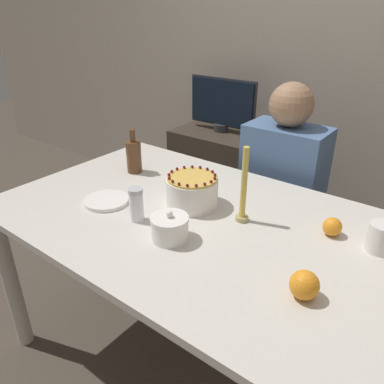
{
  "coord_description": "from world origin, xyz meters",
  "views": [
    {
      "loc": [
        0.7,
        -1.0,
        1.49
      ],
      "look_at": [
        -0.11,
        0.06,
        0.83
      ],
      "focal_mm": 35.0,
      "sensor_mm": 36.0,
      "label": 1
    }
  ],
  "objects_px": {
    "candle": "(244,192)",
    "bottle": "(134,156)",
    "sugar_bowl": "(170,228)",
    "sugar_shaker": "(136,204)",
    "cake": "(192,191)",
    "person_man_blue_shirt": "(280,208)",
    "tv_monitor": "(222,104)"
  },
  "relations": [
    {
      "from": "bottle",
      "to": "cake",
      "type": "bearing_deg",
      "value": -13.26
    },
    {
      "from": "cake",
      "to": "tv_monitor",
      "type": "bearing_deg",
      "value": 117.77
    },
    {
      "from": "bottle",
      "to": "candle",
      "type": "bearing_deg",
      "value": -7.34
    },
    {
      "from": "person_man_blue_shirt",
      "to": "tv_monitor",
      "type": "height_order",
      "value": "person_man_blue_shirt"
    },
    {
      "from": "sugar_shaker",
      "to": "bottle",
      "type": "relative_size",
      "value": 0.62
    },
    {
      "from": "sugar_bowl",
      "to": "bottle",
      "type": "xyz_separation_m",
      "value": [
        -0.52,
        0.34,
        0.04
      ]
    },
    {
      "from": "candle",
      "to": "bottle",
      "type": "distance_m",
      "value": 0.66
    },
    {
      "from": "sugar_shaker",
      "to": "sugar_bowl",
      "type": "bearing_deg",
      "value": -6.72
    },
    {
      "from": "cake",
      "to": "person_man_blue_shirt",
      "type": "xyz_separation_m",
      "value": [
        0.11,
        0.63,
        -0.32
      ]
    },
    {
      "from": "sugar_shaker",
      "to": "bottle",
      "type": "bearing_deg",
      "value": 136.49
    },
    {
      "from": "candle",
      "to": "person_man_blue_shirt",
      "type": "height_order",
      "value": "person_man_blue_shirt"
    },
    {
      "from": "bottle",
      "to": "person_man_blue_shirt",
      "type": "distance_m",
      "value": 0.83
    },
    {
      "from": "sugar_shaker",
      "to": "tv_monitor",
      "type": "relative_size",
      "value": 0.26
    },
    {
      "from": "cake",
      "to": "tv_monitor",
      "type": "xyz_separation_m",
      "value": [
        -0.56,
        1.06,
        0.07
      ]
    },
    {
      "from": "sugar_bowl",
      "to": "bottle",
      "type": "bearing_deg",
      "value": 146.51
    },
    {
      "from": "sugar_shaker",
      "to": "person_man_blue_shirt",
      "type": "relative_size",
      "value": 0.11
    },
    {
      "from": "cake",
      "to": "sugar_bowl",
      "type": "distance_m",
      "value": 0.26
    },
    {
      "from": "candle",
      "to": "tv_monitor",
      "type": "xyz_separation_m",
      "value": [
        -0.78,
        1.05,
        0.01
      ]
    },
    {
      "from": "sugar_shaker",
      "to": "candle",
      "type": "xyz_separation_m",
      "value": [
        0.31,
        0.24,
        0.05
      ]
    },
    {
      "from": "sugar_shaker",
      "to": "tv_monitor",
      "type": "height_order",
      "value": "tv_monitor"
    },
    {
      "from": "sugar_shaker",
      "to": "bottle",
      "type": "distance_m",
      "value": 0.47
    },
    {
      "from": "sugar_bowl",
      "to": "candle",
      "type": "relative_size",
      "value": 0.46
    },
    {
      "from": "person_man_blue_shirt",
      "to": "sugar_bowl",
      "type": "bearing_deg",
      "value": 88.56
    },
    {
      "from": "cake",
      "to": "sugar_bowl",
      "type": "bearing_deg",
      "value": -69.64
    },
    {
      "from": "sugar_bowl",
      "to": "person_man_blue_shirt",
      "type": "relative_size",
      "value": 0.11
    },
    {
      "from": "cake",
      "to": "person_man_blue_shirt",
      "type": "height_order",
      "value": "person_man_blue_shirt"
    },
    {
      "from": "sugar_bowl",
      "to": "candle",
      "type": "height_order",
      "value": "candle"
    },
    {
      "from": "person_man_blue_shirt",
      "to": "tv_monitor",
      "type": "xyz_separation_m",
      "value": [
        -0.67,
        0.43,
        0.39
      ]
    },
    {
      "from": "cake",
      "to": "candle",
      "type": "bearing_deg",
      "value": 4.4
    },
    {
      "from": "cake",
      "to": "bottle",
      "type": "height_order",
      "value": "bottle"
    },
    {
      "from": "cake",
      "to": "candle",
      "type": "relative_size",
      "value": 0.71
    },
    {
      "from": "sugar_shaker",
      "to": "candle",
      "type": "bearing_deg",
      "value": 37.3
    }
  ]
}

